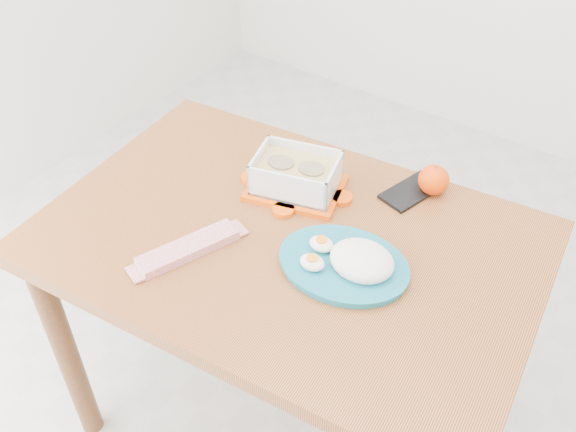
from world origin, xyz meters
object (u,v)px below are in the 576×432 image
Objects in this scene: food_container at (296,175)px; orange_fruit at (434,180)px; rice_plate at (349,261)px; smartphone at (411,191)px; dining_table at (288,270)px.

orange_fruit is (0.28, 0.18, -0.01)m from food_container.
food_container reaches higher than rice_plate.
rice_plate reaches higher than smartphone.
orange_fruit reaches higher than dining_table.
smartphone is (-0.04, -0.03, -0.03)m from orange_fruit.
food_container is at bearing 138.74° from rice_plate.
rice_plate reaches higher than dining_table.
smartphone is at bearing 82.95° from rice_plate.
orange_fruit is at bearing 76.24° from rice_plate.
smartphone is at bearing 56.81° from dining_table.
dining_table is at bearing -102.33° from smartphone.
rice_plate is at bearing -9.19° from dining_table.
orange_fruit is 0.06m from smartphone.
food_container is 1.64× the size of smartphone.
food_container is 0.81× the size of rice_plate.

